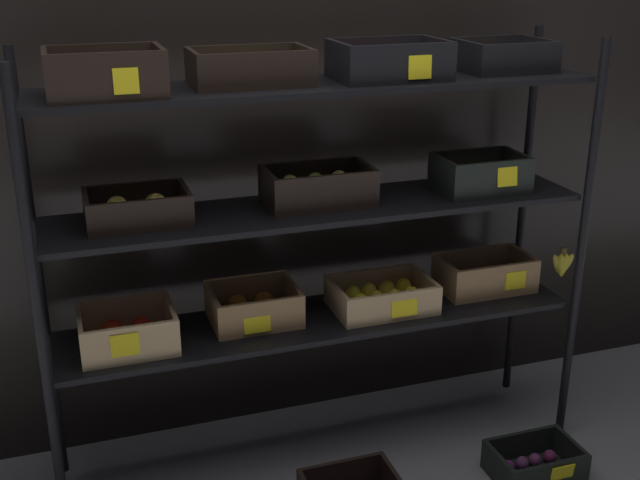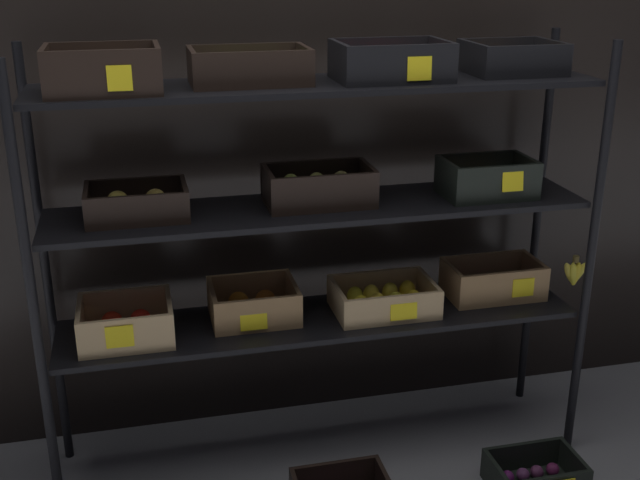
# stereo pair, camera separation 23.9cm
# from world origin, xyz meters

# --- Properties ---
(ground_plane) EXTENTS (10.00, 10.00, 0.00)m
(ground_plane) POSITION_xyz_m (0.00, 0.00, 0.00)
(ground_plane) COLOR gray
(storefront_wall) EXTENTS (4.28, 0.12, 2.69)m
(storefront_wall) POSITION_xyz_m (0.00, 0.40, 1.34)
(storefront_wall) COLOR black
(storefront_wall) RESTS_ON ground_plane
(display_rack) EXTENTS (2.00, 0.43, 1.56)m
(display_rack) POSITION_xyz_m (0.00, 0.00, 1.01)
(display_rack) COLOR black
(display_rack) RESTS_ON ground_plane
(crate_ground_center_plum) EXTENTS (0.32, 0.23, 0.12)m
(crate_ground_center_plum) POSITION_xyz_m (0.70, -0.39, 0.04)
(crate_ground_center_plum) COLOR black
(crate_ground_center_plum) RESTS_ON ground_plane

